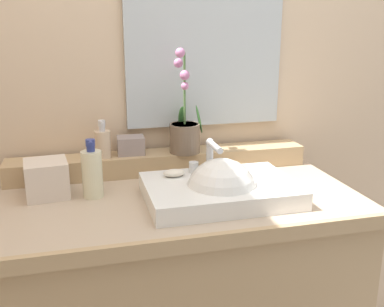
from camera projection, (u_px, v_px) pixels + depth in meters
wall_back at (150, 32)px, 1.71m from camera, size 2.78×0.20×2.77m
back_ledge at (161, 162)px, 1.67m from camera, size 1.10×0.12×0.07m
sink_basin at (221, 192)px, 1.40m from camera, size 0.46×0.32×0.26m
soap_bar at (174, 173)px, 1.45m from camera, size 0.07×0.04×0.02m
potted_plant at (185, 131)px, 1.64m from camera, size 0.12×0.11×0.38m
soap_dispenser at (103, 143)px, 1.58m from camera, size 0.06×0.06×0.13m
trinket_box at (131, 145)px, 1.63m from camera, size 0.10×0.08×0.06m
lotion_bottle at (92, 173)px, 1.42m from camera, size 0.06×0.07×0.19m
tissue_box at (47, 179)px, 1.43m from camera, size 0.14×0.14×0.12m
mirror at (205, 47)px, 1.67m from camera, size 0.60×0.02×0.59m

